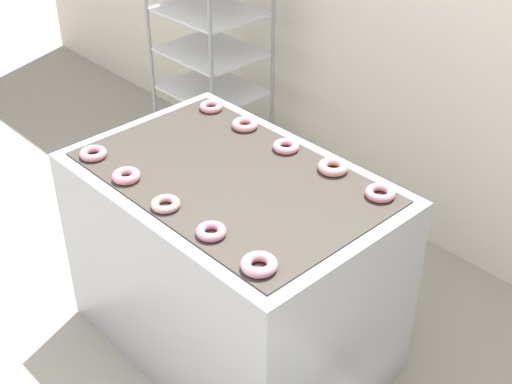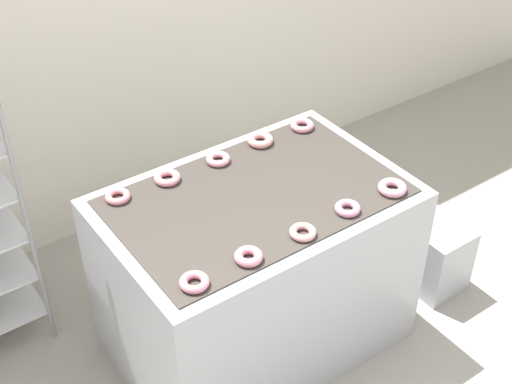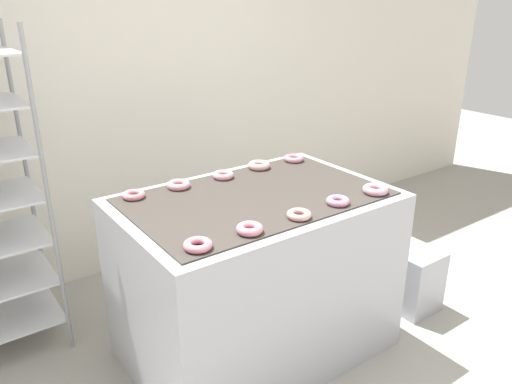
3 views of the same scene
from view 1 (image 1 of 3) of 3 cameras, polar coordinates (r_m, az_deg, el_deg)
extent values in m
cube|color=silver|center=(3.84, 14.23, 14.55)|extent=(8.00, 0.05, 2.80)
cube|color=#A8AAB2|center=(3.33, -1.89, -5.80)|extent=(1.42, 0.94, 0.96)
cube|color=#38332D|center=(3.04, -2.05, 1.25)|extent=(1.31, 0.82, 0.01)
cube|color=#262628|center=(2.77, -3.23, -10.31)|extent=(0.12, 0.07, 0.10)
cylinder|color=gray|center=(4.45, -8.46, 11.07)|extent=(0.02, 0.02, 1.83)
cylinder|color=gray|center=(4.03, -3.56, 8.90)|extent=(0.02, 0.02, 1.83)
cylinder|color=gray|center=(4.72, -3.68, 12.68)|extent=(0.02, 0.02, 1.83)
cylinder|color=gray|center=(4.32, 1.36, 10.72)|extent=(0.02, 0.02, 1.83)
cube|color=silver|center=(4.70, -3.31, 2.69)|extent=(0.58, 0.48, 0.01)
cube|color=silver|center=(4.57, -3.41, 5.37)|extent=(0.58, 0.48, 0.01)
cube|color=silver|center=(4.46, -3.52, 8.20)|extent=(0.58, 0.48, 0.01)
cube|color=silver|center=(4.36, -3.63, 11.16)|extent=(0.58, 0.48, 0.01)
cube|color=silver|center=(4.27, -3.75, 14.25)|extent=(0.58, 0.48, 0.01)
torus|color=#D67D8D|center=(3.25, -12.89, 3.03)|extent=(0.12, 0.12, 0.03)
torus|color=pink|center=(3.05, -10.34, 1.28)|extent=(0.12, 0.12, 0.04)
torus|color=#D0908B|center=(2.85, -7.20, -0.99)|extent=(0.12, 0.12, 0.03)
torus|color=pink|center=(2.69, -3.61, -3.16)|extent=(0.12, 0.12, 0.03)
torus|color=#CF8DA0|center=(2.53, 0.25, -5.82)|extent=(0.13, 0.13, 0.04)
torus|color=#DA7E89|center=(3.58, -3.61, 6.83)|extent=(0.12, 0.12, 0.03)
torus|color=pink|center=(3.40, -0.89, 5.43)|extent=(0.13, 0.13, 0.04)
torus|color=pink|center=(3.22, 2.41, 3.67)|extent=(0.12, 0.12, 0.03)
torus|color=#DD958E|center=(3.08, 6.19, 2.01)|extent=(0.13, 0.13, 0.04)
torus|color=#D38091|center=(2.94, 9.90, -0.08)|extent=(0.12, 0.12, 0.03)
camera|label=2|loc=(3.50, -58.54, 25.63)|focal=50.00mm
camera|label=3|loc=(3.43, -48.15, 11.74)|focal=35.00mm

